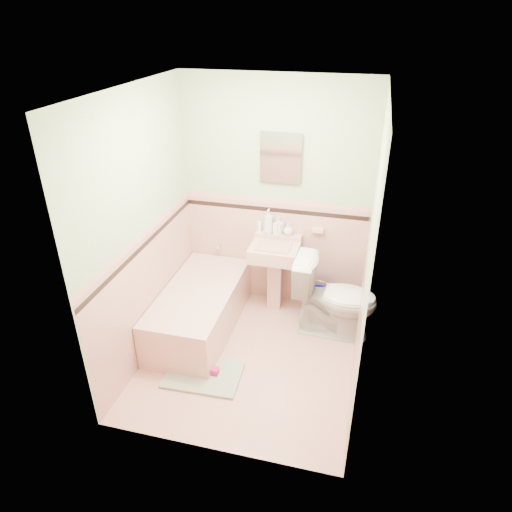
% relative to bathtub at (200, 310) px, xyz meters
% --- Properties ---
extents(floor, '(2.20, 2.20, 0.00)m').
position_rel_bathtub_xyz_m(floor, '(0.63, -0.33, -0.23)').
color(floor, '#DA9D8E').
rests_on(floor, ground).
extents(ceiling, '(2.20, 2.20, 0.00)m').
position_rel_bathtub_xyz_m(ceiling, '(0.63, -0.33, 2.27)').
color(ceiling, white).
rests_on(ceiling, ground).
extents(wall_back, '(2.50, 0.00, 2.50)m').
position_rel_bathtub_xyz_m(wall_back, '(0.63, 0.77, 1.02)').
color(wall_back, '#F2E9C6').
rests_on(wall_back, ground).
extents(wall_front, '(2.50, 0.00, 2.50)m').
position_rel_bathtub_xyz_m(wall_front, '(0.63, -1.43, 1.02)').
color(wall_front, '#F2E9C6').
rests_on(wall_front, ground).
extents(wall_left, '(0.00, 2.50, 2.50)m').
position_rel_bathtub_xyz_m(wall_left, '(-0.37, -0.33, 1.02)').
color(wall_left, '#F2E9C6').
rests_on(wall_left, ground).
extents(wall_right, '(0.00, 2.50, 2.50)m').
position_rel_bathtub_xyz_m(wall_right, '(1.63, -0.33, 1.02)').
color(wall_right, '#F2E9C6').
rests_on(wall_right, ground).
extents(wainscot_back, '(2.00, 0.00, 2.00)m').
position_rel_bathtub_xyz_m(wainscot_back, '(0.63, 0.76, 0.38)').
color(wainscot_back, '#DCA293').
rests_on(wainscot_back, ground).
extents(wainscot_front, '(2.00, 0.00, 2.00)m').
position_rel_bathtub_xyz_m(wainscot_front, '(0.63, -1.42, 0.38)').
color(wainscot_front, '#DCA293').
rests_on(wainscot_front, ground).
extents(wainscot_left, '(0.00, 2.20, 2.20)m').
position_rel_bathtub_xyz_m(wainscot_left, '(-0.36, -0.33, 0.38)').
color(wainscot_left, '#DCA293').
rests_on(wainscot_left, ground).
extents(wainscot_right, '(0.00, 2.20, 2.20)m').
position_rel_bathtub_xyz_m(wainscot_right, '(1.62, -0.33, 0.38)').
color(wainscot_right, '#DCA293').
rests_on(wainscot_right, ground).
extents(accent_back, '(2.00, 0.00, 2.00)m').
position_rel_bathtub_xyz_m(accent_back, '(0.63, 0.75, 0.90)').
color(accent_back, black).
rests_on(accent_back, ground).
extents(accent_front, '(2.00, 0.00, 2.00)m').
position_rel_bathtub_xyz_m(accent_front, '(0.63, -1.41, 0.90)').
color(accent_front, black).
rests_on(accent_front, ground).
extents(accent_left, '(0.00, 2.20, 2.20)m').
position_rel_bathtub_xyz_m(accent_left, '(-0.35, -0.33, 0.89)').
color(accent_left, black).
rests_on(accent_left, ground).
extents(accent_right, '(0.00, 2.20, 2.20)m').
position_rel_bathtub_xyz_m(accent_right, '(1.61, -0.33, 0.89)').
color(accent_right, black).
rests_on(accent_right, ground).
extents(cap_back, '(2.00, 0.00, 2.00)m').
position_rel_bathtub_xyz_m(cap_back, '(0.63, 0.75, 0.99)').
color(cap_back, '#DA8F84').
rests_on(cap_back, ground).
extents(cap_front, '(2.00, 0.00, 2.00)m').
position_rel_bathtub_xyz_m(cap_front, '(0.63, -1.41, 0.99)').
color(cap_front, '#DA8F84').
rests_on(cap_front, ground).
extents(cap_left, '(0.00, 2.20, 2.20)m').
position_rel_bathtub_xyz_m(cap_left, '(-0.35, -0.33, 1.00)').
color(cap_left, '#DA8F84').
rests_on(cap_left, ground).
extents(cap_right, '(0.00, 2.20, 2.20)m').
position_rel_bathtub_xyz_m(cap_right, '(1.61, -0.33, 1.00)').
color(cap_right, '#DA8F84').
rests_on(cap_right, ground).
extents(bathtub, '(0.70, 1.50, 0.45)m').
position_rel_bathtub_xyz_m(bathtub, '(0.00, 0.00, 0.00)').
color(bathtub, '#D49F92').
rests_on(bathtub, floor).
extents(tub_faucet, '(0.04, 0.12, 0.04)m').
position_rel_bathtub_xyz_m(tub_faucet, '(0.00, 0.72, 0.41)').
color(tub_faucet, silver).
rests_on(tub_faucet, wall_back).
extents(sink, '(0.52, 0.48, 0.81)m').
position_rel_bathtub_xyz_m(sink, '(0.68, 0.53, 0.18)').
color(sink, '#D49F92').
rests_on(sink, floor).
extents(sink_faucet, '(0.02, 0.02, 0.10)m').
position_rel_bathtub_xyz_m(sink_faucet, '(0.68, 0.67, 0.72)').
color(sink_faucet, silver).
rests_on(sink_faucet, sink).
extents(medicine_cabinet, '(0.35, 0.04, 0.44)m').
position_rel_bathtub_xyz_m(medicine_cabinet, '(0.68, 0.74, 1.47)').
color(medicine_cabinet, white).
rests_on(medicine_cabinet, wall_back).
extents(soap_dish, '(0.12, 0.07, 0.04)m').
position_rel_bathtub_xyz_m(soap_dish, '(1.10, 0.73, 0.72)').
color(soap_dish, '#D49F92').
rests_on(soap_dish, wall_back).
extents(soap_bottle_left, '(0.11, 0.11, 0.27)m').
position_rel_bathtub_xyz_m(soap_bottle_left, '(0.57, 0.71, 0.78)').
color(soap_bottle_left, '#B2B2B2').
rests_on(soap_bottle_left, sink).
extents(soap_bottle_mid, '(0.11, 0.11, 0.20)m').
position_rel_bathtub_xyz_m(soap_bottle_mid, '(0.68, 0.71, 0.74)').
color(soap_bottle_mid, '#B2B2B2').
rests_on(soap_bottle_mid, sink).
extents(soap_bottle_right, '(0.11, 0.11, 0.13)m').
position_rel_bathtub_xyz_m(soap_bottle_right, '(0.79, 0.71, 0.71)').
color(soap_bottle_right, '#B2B2B2').
rests_on(soap_bottle_right, sink).
extents(tube, '(0.05, 0.05, 0.12)m').
position_rel_bathtub_xyz_m(tube, '(0.47, 0.71, 0.70)').
color(tube, white).
rests_on(tube, sink).
extents(toilet, '(0.85, 0.51, 0.85)m').
position_rel_bathtub_xyz_m(toilet, '(1.37, 0.28, 0.20)').
color(toilet, white).
rests_on(toilet, floor).
extents(bucket, '(0.28, 0.28, 0.27)m').
position_rel_bathtub_xyz_m(bucket, '(1.17, 0.59, -0.09)').
color(bucket, '#000BBB').
rests_on(bucket, floor).
extents(bath_mat, '(0.71, 0.49, 0.03)m').
position_rel_bathtub_xyz_m(bath_mat, '(0.28, -0.70, -0.21)').
color(bath_mat, gray).
rests_on(bath_mat, floor).
extents(shoe, '(0.15, 0.07, 0.06)m').
position_rel_bathtub_xyz_m(shoe, '(0.34, -0.66, -0.17)').
color(shoe, '#BF1E59').
rests_on(shoe, bath_mat).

